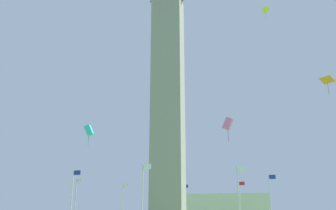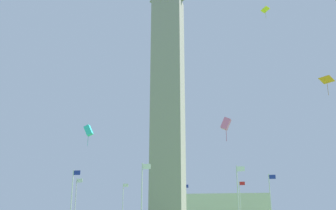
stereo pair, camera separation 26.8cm
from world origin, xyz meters
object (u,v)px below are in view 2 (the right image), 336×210
object	(u,v)px
kite_orange_diamond	(327,80)
flagpole_ne	(241,202)
obelisk_monument	(168,89)
flagpole_se	(123,203)
flagpole_n	(271,200)
kite_pink_box	(226,124)
flagpole_w	(142,195)
distant_building	(214,209)
kite_yellow_diamond	(265,10)
flagpole_nw	(238,196)
flagpole_s	(76,201)
flagpole_e	(184,204)
flagpole_sw	(72,198)
kite_cyan_box	(89,130)

from	to	relation	value
kite_orange_diamond	flagpole_ne	bearing A→B (deg)	110.10
obelisk_monument	flagpole_se	bearing A→B (deg)	134.86
flagpole_n	flagpole_se	bearing A→B (deg)	157.50
flagpole_ne	kite_pink_box	size ratio (longest dim) A/B	4.43
flagpole_w	distant_building	world-z (taller)	flagpole_w
flagpole_ne	distant_building	bearing A→B (deg)	103.57
flagpole_n	flagpole_ne	bearing A→B (deg)	112.50
kite_yellow_diamond	flagpole_nw	bearing A→B (deg)	-150.37
flagpole_s	flagpole_nw	size ratio (longest dim) A/B	1.00
flagpole_s	kite_pink_box	bearing A→B (deg)	-49.41
flagpole_se	flagpole_w	xyz separation A→B (m)	(11.50, -27.76, 0.00)
flagpole_e	flagpole_sw	xyz separation A→B (m)	(-11.50, -27.76, 0.00)
kite_pink_box	flagpole_e	bearing A→B (deg)	102.97
flagpole_ne	flagpole_e	distance (m)	12.44
flagpole_sw	distant_building	xyz separation A→B (m)	(15.37, 54.58, -0.76)
obelisk_monument	flagpole_s	bearing A→B (deg)	180.00
flagpole_e	flagpole_nw	distance (m)	30.04
obelisk_monument	kite_orange_diamond	bearing A→B (deg)	-39.02
flagpole_sw	flagpole_n	bearing A→B (deg)	22.50
flagpole_e	kite_orange_diamond	world-z (taller)	kite_orange_diamond
kite_cyan_box	flagpole_se	bearing A→B (deg)	99.18
distant_building	flagpole_nw	bearing A→B (deg)	-82.05
flagpole_n	flagpole_w	size ratio (longest dim) A/B	1.00
kite_pink_box	flagpole_se	bearing A→B (deg)	117.49
flagpole_w	kite_pink_box	bearing A→B (deg)	-54.70
flagpole_s	flagpole_w	bearing A→B (deg)	-45.00
flagpole_n	distant_building	xyz separation A→B (m)	(-12.39, 43.08, -0.76)
flagpole_e	flagpole_nw	bearing A→B (deg)	-67.50
flagpole_ne	flagpole_e	size ratio (longest dim) A/B	1.00
kite_yellow_diamond	flagpole_s	bearing A→B (deg)	166.03
flagpole_nw	obelisk_monument	bearing A→B (deg)	135.14
flagpole_s	kite_yellow_diamond	world-z (taller)	kite_yellow_diamond
obelisk_monument	flagpole_nw	size ratio (longest dim) A/B	5.56
flagpole_n	kite_yellow_diamond	distance (m)	29.57
flagpole_w	kite_yellow_diamond	size ratio (longest dim) A/B	4.77
flagpole_sw	kite_orange_diamond	xyz separation A→B (m)	(33.85, -6.66, 12.63)
flagpole_w	obelisk_monument	bearing A→B (deg)	90.20
flagpole_sw	kite_cyan_box	distance (m)	11.45
obelisk_monument	flagpole_ne	bearing A→B (deg)	44.86
kite_cyan_box	flagpole_w	bearing A→B (deg)	16.10
flagpole_w	flagpole_e	bearing A→B (deg)	90.00
flagpole_e	kite_yellow_diamond	distance (m)	41.24
flagpole_w	distant_building	distance (m)	59.47
obelisk_monument	kite_yellow_diamond	size ratio (longest dim) A/B	26.52
flagpole_e	flagpole_w	size ratio (longest dim) A/B	1.00
kite_yellow_diamond	kite_cyan_box	size ratio (longest dim) A/B	0.67
flagpole_nw	kite_pink_box	distance (m)	20.96
flagpole_e	kite_cyan_box	distance (m)	35.99
flagpole_sw	kite_orange_diamond	bearing A→B (deg)	-11.13
flagpole_e	flagpole_se	size ratio (longest dim) A/B	1.00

